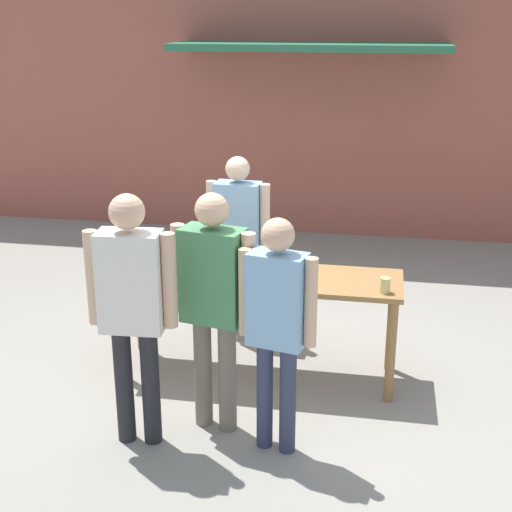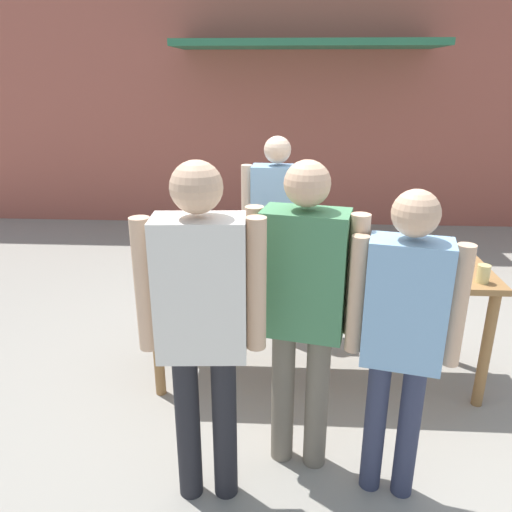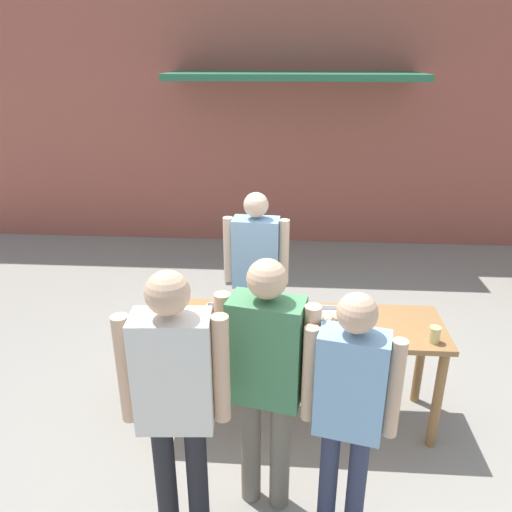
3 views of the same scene
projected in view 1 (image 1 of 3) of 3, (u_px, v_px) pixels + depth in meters
ground_plane at (256, 372)px, 5.81m from camera, size 24.00×24.00×0.00m
building_facade_back at (314, 57)px, 8.77m from camera, size 12.00×1.11×4.50m
serving_table at (256, 288)px, 5.57m from camera, size 2.25×0.64×0.86m
food_tray_sausages at (204, 267)px, 5.65m from camera, size 0.43×0.26×0.04m
food_tray_buns at (283, 271)px, 5.54m from camera, size 0.39×0.30×0.06m
condiment_jar_mustard at (124, 272)px, 5.50m from camera, size 0.06×0.06×0.07m
condiment_jar_ketchup at (136, 271)px, 5.50m from camera, size 0.06×0.06×0.07m
beer_cup at (385, 285)px, 5.16m from camera, size 0.08×0.08×0.11m
person_server_behind_table at (238, 230)px, 6.26m from camera, size 0.57×0.24×1.62m
person_customer_holding_hotdog at (132, 299)px, 4.56m from camera, size 0.59×0.25×1.74m
person_customer_with_cup at (277, 316)px, 4.50m from camera, size 0.52×0.27×1.61m
person_customer_waiting_in_line at (213, 293)px, 4.74m from camera, size 0.59×0.31×1.70m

